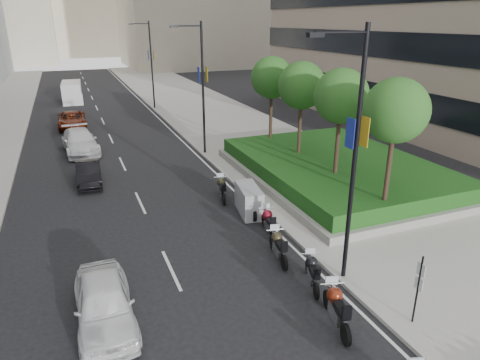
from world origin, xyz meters
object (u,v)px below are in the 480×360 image
motorcycle_6 (222,189)px  delivery_van (72,93)px  lamp_post_1 (201,83)px  lamp_post_2 (150,61)px  motorcycle_2 (312,272)px  motorcycle_5 (249,200)px  motorcycle_4 (269,222)px  motorcycle_1 (336,307)px  lamp_post_0 (352,149)px  car_d (72,120)px  car_a (104,303)px  parking_sign (418,286)px  car_b (89,173)px  car_c (80,141)px  motorcycle_3 (278,246)px

motorcycle_6 → delivery_van: 34.28m
lamp_post_1 → lamp_post_2: size_ratio=1.00×
motorcycle_2 → motorcycle_5: size_ratio=0.82×
motorcycle_2 → motorcycle_5: 6.52m
motorcycle_2 → motorcycle_4: bearing=16.3°
motorcycle_1 → lamp_post_0: bearing=-22.4°
car_d → delivery_van: size_ratio=0.91×
motorcycle_6 → car_a: (-6.82, -8.15, 0.17)m
motorcycle_2 → car_a: size_ratio=0.46×
motorcycle_2 → delivery_van: bearing=28.8°
lamp_post_1 → parking_sign: bearing=-88.1°
car_a → motorcycle_4: bearing=26.0°
motorcycle_1 → delivery_van: 45.04m
motorcycle_1 → motorcycle_4: size_ratio=1.09×
parking_sign → car_b: bearing=116.8°
car_c → delivery_van: bearing=85.3°
lamp_post_0 → lamp_post_2: 35.00m
motorcycle_5 → car_b: size_ratio=0.63×
car_c → motorcycle_3: bearing=-74.9°
delivery_van → lamp_post_0: bearing=-76.8°
lamp_post_2 → lamp_post_1: bearing=-90.0°
delivery_van → car_b: bearing=-87.3°
lamp_post_1 → delivery_van: 27.04m
motorcycle_3 → car_a: car_a is taller
lamp_post_1 → motorcycle_2: (-1.13, -16.89, -4.51)m
motorcycle_1 → parking_sign: bearing=-98.8°
car_d → car_a: bearing=-89.2°
motorcycle_2 → motorcycle_4: (0.26, 4.18, 0.02)m
motorcycle_3 → car_d: (-6.92, 27.02, 0.12)m
motorcycle_1 → delivery_van: (-6.34, 44.59, 0.44)m
lamp_post_1 → car_b: lamp_post_1 is taller
lamp_post_0 → motorcycle_3: lamp_post_0 is taller
motorcycle_1 → motorcycle_3: (0.10, 4.22, -0.05)m
lamp_post_2 → motorcycle_2: 35.20m
parking_sign → car_b: size_ratio=0.64×
motorcycle_5 → motorcycle_1: bearing=-175.9°
motorcycle_6 → car_c: car_c is taller
parking_sign → delivery_van: bearing=100.6°
car_b → car_a: bearing=-89.2°
motorcycle_3 → motorcycle_4: motorcycle_3 is taller
car_c → parking_sign: bearing=-74.3°
motorcycle_3 → motorcycle_1: bearing=-171.5°
lamp_post_0 → delivery_van: size_ratio=1.63×
lamp_post_2 → car_d: 11.07m
motorcycle_5 → lamp_post_0: bearing=-164.0°
motorcycle_2 → motorcycle_6: bearing=21.9°
lamp_post_2 → motorcycle_1: lamp_post_2 is taller
motorcycle_4 → motorcycle_1: bearing=-175.8°
lamp_post_0 → car_b: 16.66m
car_b → car_d: (-0.46, 15.24, 0.06)m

